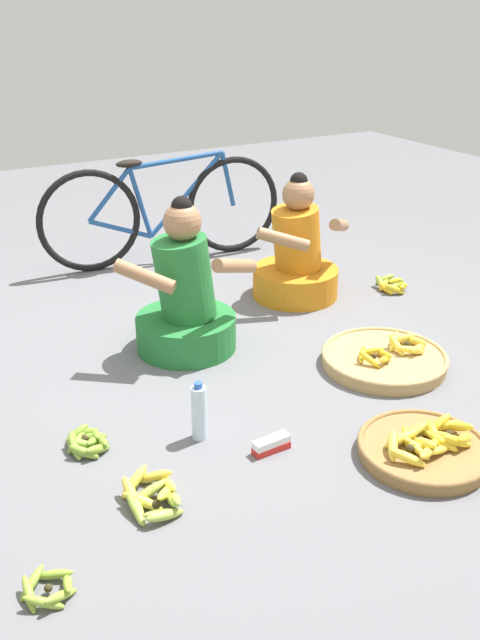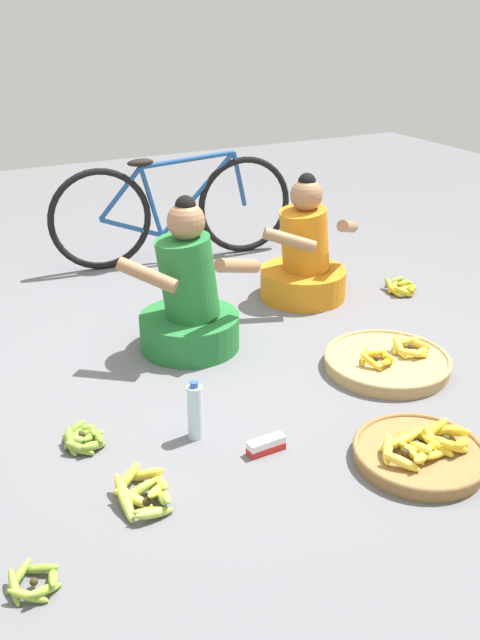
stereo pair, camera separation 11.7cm
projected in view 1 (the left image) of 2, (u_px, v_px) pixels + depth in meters
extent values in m
plane|color=slate|center=(220.00, 369.00, 3.46)|extent=(10.00, 10.00, 0.00)
cylinder|color=#237233|center=(186.00, 332.00, 3.64)|extent=(0.52, 0.52, 0.18)
cylinder|color=#237233|center=(184.00, 278.00, 3.51)|extent=(0.37, 0.34, 0.45)
sphere|color=#9E704C|center=(182.00, 222.00, 3.39)|extent=(0.19, 0.19, 0.19)
sphere|color=black|center=(182.00, 207.00, 3.36)|extent=(0.10, 0.10, 0.10)
cylinder|color=#9E704C|center=(145.00, 276.00, 3.31)|extent=(0.27, 0.26, 0.16)
cylinder|color=#9E704C|center=(235.00, 266.00, 3.44)|extent=(0.31, 0.19, 0.16)
cylinder|color=orange|center=(295.00, 282.00, 4.27)|extent=(0.52, 0.52, 0.18)
cylinder|color=orange|center=(297.00, 239.00, 4.16)|extent=(0.36, 0.32, 0.40)
sphere|color=#9E704C|center=(298.00, 194.00, 4.05)|extent=(0.19, 0.19, 0.19)
sphere|color=black|center=(299.00, 181.00, 4.01)|extent=(0.10, 0.10, 0.10)
cylinder|color=#9E704C|center=(283.00, 239.00, 3.92)|extent=(0.31, 0.19, 0.16)
cylinder|color=#9E704C|center=(339.00, 225.00, 4.16)|extent=(0.28, 0.26, 0.16)
torus|color=black|center=(89.00, 221.00, 4.57)|extent=(0.68, 0.12, 0.68)
torus|color=black|center=(233.00, 205.00, 4.93)|extent=(0.68, 0.12, 0.68)
cylinder|color=#1E4C8C|center=(186.00, 195.00, 4.76)|extent=(0.55, 0.09, 0.55)
cylinder|color=#1E4C8C|center=(140.00, 203.00, 4.66)|extent=(0.15, 0.05, 0.49)
cylinder|color=#1E4C8C|center=(177.00, 160.00, 4.64)|extent=(0.65, 0.11, 0.08)
cylinder|color=#1E4C8C|center=(121.00, 229.00, 4.67)|extent=(0.42, 0.08, 0.18)
cylinder|color=#1E4C8C|center=(109.00, 195.00, 4.55)|extent=(0.32, 0.07, 0.35)
cylinder|color=#1E4C8C|center=(228.00, 179.00, 4.84)|extent=(0.11, 0.04, 0.38)
ellipsoid|color=black|center=(129.00, 164.00, 4.52)|extent=(0.18, 0.08, 0.05)
cylinder|color=olive|center=(423.00, 451.00, 2.79)|extent=(0.52, 0.52, 0.05)
torus|color=olive|center=(424.00, 446.00, 2.78)|extent=(0.53, 0.53, 0.02)
ellipsoid|color=yellow|center=(458.00, 427.00, 2.84)|extent=(0.06, 0.15, 0.09)
ellipsoid|color=yellow|center=(444.00, 425.00, 2.86)|extent=(0.15, 0.10, 0.07)
ellipsoid|color=yellow|center=(437.00, 425.00, 2.85)|extent=(0.15, 0.04, 0.09)
ellipsoid|color=yellow|center=(435.00, 435.00, 2.79)|extent=(0.08, 0.15, 0.09)
ellipsoid|color=yellow|center=(441.00, 441.00, 2.76)|extent=(0.08, 0.15, 0.07)
ellipsoid|color=yellow|center=(457.00, 441.00, 2.74)|extent=(0.15, 0.08, 0.10)
ellipsoid|color=yellow|center=(465.00, 438.00, 2.77)|extent=(0.15, 0.10, 0.09)
sphere|color=#382D19|center=(449.00, 434.00, 2.80)|extent=(0.03, 0.03, 0.03)
ellipsoid|color=yellow|center=(430.00, 433.00, 2.81)|extent=(0.05, 0.13, 0.07)
ellipsoid|color=yellow|center=(421.00, 431.00, 2.83)|extent=(0.11, 0.11, 0.07)
ellipsoid|color=yellow|center=(410.00, 432.00, 2.82)|extent=(0.13, 0.04, 0.06)
ellipsoid|color=yellow|center=(407.00, 439.00, 2.77)|extent=(0.08, 0.13, 0.07)
ellipsoid|color=yellow|center=(418.00, 446.00, 2.73)|extent=(0.10, 0.12, 0.07)
ellipsoid|color=yellow|center=(425.00, 447.00, 2.73)|extent=(0.13, 0.08, 0.06)
ellipsoid|color=yellow|center=(435.00, 442.00, 2.76)|extent=(0.12, 0.10, 0.07)
sphere|color=#382D19|center=(421.00, 439.00, 2.78)|extent=(0.03, 0.03, 0.03)
ellipsoid|color=yellow|center=(424.00, 443.00, 2.73)|extent=(0.06, 0.15, 0.09)
ellipsoid|color=yellow|center=(400.00, 439.00, 2.77)|extent=(0.16, 0.06, 0.07)
ellipsoid|color=yellow|center=(393.00, 445.00, 2.72)|extent=(0.12, 0.14, 0.09)
ellipsoid|color=yellow|center=(407.00, 458.00, 2.66)|extent=(0.13, 0.14, 0.07)
ellipsoid|color=yellow|center=(427.00, 453.00, 2.68)|extent=(0.15, 0.11, 0.08)
sphere|color=#382D19|center=(410.00, 448.00, 2.71)|extent=(0.03, 0.03, 0.03)
ellipsoid|color=yellow|center=(436.00, 435.00, 2.79)|extent=(0.06, 0.15, 0.08)
ellipsoid|color=yellow|center=(415.00, 433.00, 2.81)|extent=(0.14, 0.03, 0.08)
ellipsoid|color=yellow|center=(416.00, 448.00, 2.72)|extent=(0.05, 0.15, 0.06)
ellipsoid|color=yellow|center=(440.00, 450.00, 2.71)|extent=(0.15, 0.06, 0.06)
sphere|color=#382D19|center=(426.00, 442.00, 2.76)|extent=(0.03, 0.03, 0.03)
cylinder|color=tan|center=(384.00, 360.00, 3.48)|extent=(0.61, 0.61, 0.06)
torus|color=tan|center=(384.00, 355.00, 3.47)|extent=(0.62, 0.62, 0.02)
ellipsoid|color=yellow|center=(416.00, 341.00, 3.55)|extent=(0.04, 0.15, 0.07)
ellipsoid|color=yellow|center=(402.00, 339.00, 3.57)|extent=(0.15, 0.08, 0.07)
ellipsoid|color=yellow|center=(394.00, 341.00, 3.53)|extent=(0.14, 0.12, 0.08)
ellipsoid|color=yellow|center=(396.00, 345.00, 3.49)|extent=(0.05, 0.15, 0.09)
ellipsoid|color=yellow|center=(411.00, 350.00, 3.46)|extent=(0.15, 0.09, 0.07)
ellipsoid|color=yellow|center=(419.00, 348.00, 3.48)|extent=(0.15, 0.09, 0.06)
sphere|color=#382D19|center=(407.00, 344.00, 3.52)|extent=(0.03, 0.03, 0.03)
ellipsoid|color=gold|center=(385.00, 354.00, 3.42)|extent=(0.05, 0.13, 0.06)
ellipsoid|color=gold|center=(371.00, 351.00, 3.46)|extent=(0.13, 0.09, 0.05)
ellipsoid|color=gold|center=(362.00, 355.00, 3.42)|extent=(0.11, 0.11, 0.06)
ellipsoid|color=gold|center=(369.00, 359.00, 3.36)|extent=(0.08, 0.13, 0.08)
ellipsoid|color=gold|center=(385.00, 359.00, 3.37)|extent=(0.13, 0.08, 0.07)
sphere|color=#382D19|center=(374.00, 356.00, 3.40)|extent=(0.03, 0.03, 0.03)
ellipsoid|color=#8CAD38|center=(67.00, 583.00, 2.16)|extent=(0.05, 0.13, 0.07)
ellipsoid|color=#8CAD38|center=(54.00, 574.00, 2.20)|extent=(0.13, 0.09, 0.05)
ellipsoid|color=#8CAD38|center=(32.00, 583.00, 2.16)|extent=(0.12, 0.11, 0.07)
ellipsoid|color=#8CAD38|center=(29.00, 594.00, 2.12)|extent=(0.03, 0.13, 0.07)
ellipsoid|color=#8CAD38|center=(44.00, 602.00, 2.09)|extent=(0.13, 0.09, 0.07)
ellipsoid|color=#8CAD38|center=(61.00, 596.00, 2.11)|extent=(0.13, 0.08, 0.07)
sphere|color=#382D19|center=(48.00, 588.00, 2.14)|extent=(0.03, 0.03, 0.03)
ellipsoid|color=olive|center=(102.00, 441.00, 2.85)|extent=(0.05, 0.13, 0.07)
ellipsoid|color=olive|center=(92.00, 437.00, 2.88)|extent=(0.13, 0.10, 0.06)
ellipsoid|color=olive|center=(76.00, 443.00, 2.84)|extent=(0.12, 0.11, 0.06)
ellipsoid|color=olive|center=(75.00, 448.00, 2.80)|extent=(0.04, 0.13, 0.08)
ellipsoid|color=olive|center=(84.00, 452.00, 2.77)|extent=(0.13, 0.11, 0.08)
ellipsoid|color=olive|center=(98.00, 449.00, 2.79)|extent=(0.13, 0.08, 0.08)
sphere|color=#382D19|center=(89.00, 445.00, 2.83)|extent=(0.03, 0.03, 0.03)
ellipsoid|color=olive|center=(96.00, 435.00, 2.88)|extent=(0.05, 0.12, 0.07)
ellipsoid|color=olive|center=(86.00, 432.00, 2.91)|extent=(0.12, 0.09, 0.06)
ellipsoid|color=olive|center=(78.00, 433.00, 2.90)|extent=(0.12, 0.06, 0.07)
ellipsoid|color=olive|center=(72.00, 440.00, 2.86)|extent=(0.07, 0.12, 0.05)
ellipsoid|color=olive|center=(77.00, 445.00, 2.83)|extent=(0.10, 0.11, 0.06)
ellipsoid|color=olive|center=(84.00, 444.00, 2.82)|extent=(0.12, 0.07, 0.08)
ellipsoid|color=olive|center=(95.00, 441.00, 2.85)|extent=(0.11, 0.10, 0.07)
sphere|color=#382D19|center=(84.00, 438.00, 2.87)|extent=(0.03, 0.03, 0.03)
ellipsoid|color=#8CAD38|center=(397.00, 281.00, 4.44)|extent=(0.05, 0.14, 0.08)
ellipsoid|color=#8CAD38|center=(385.00, 279.00, 4.47)|extent=(0.15, 0.07, 0.08)
ellipsoid|color=#8CAD38|center=(381.00, 283.00, 4.40)|extent=(0.07, 0.14, 0.09)
ellipsoid|color=#8CAD38|center=(397.00, 286.00, 4.38)|extent=(0.14, 0.07, 0.06)
sphere|color=#382D19|center=(389.00, 283.00, 4.42)|extent=(0.04, 0.04, 0.04)
ellipsoid|color=gold|center=(402.00, 285.00, 4.38)|extent=(0.07, 0.14, 0.08)
ellipsoid|color=gold|center=(391.00, 282.00, 4.42)|extent=(0.14, 0.10, 0.08)
ellipsoid|color=gold|center=(384.00, 285.00, 4.40)|extent=(0.14, 0.10, 0.07)
ellipsoid|color=gold|center=(386.00, 288.00, 4.34)|extent=(0.04, 0.14, 0.07)
ellipsoid|color=gold|center=(395.00, 289.00, 4.31)|extent=(0.14, 0.11, 0.09)
ellipsoid|color=gold|center=(403.00, 287.00, 4.35)|extent=(0.13, 0.12, 0.08)
sphere|color=#382D19|center=(393.00, 286.00, 4.37)|extent=(0.04, 0.04, 0.04)
ellipsoid|color=yellow|center=(167.00, 483.00, 2.59)|extent=(0.04, 0.16, 0.08)
ellipsoid|color=yellow|center=(154.00, 477.00, 2.62)|extent=(0.15, 0.13, 0.09)
ellipsoid|color=yellow|center=(135.00, 481.00, 2.59)|extent=(0.16, 0.11, 0.10)
ellipsoid|color=yellow|center=(131.00, 494.00, 2.53)|extent=(0.04, 0.16, 0.10)
ellipsoid|color=yellow|center=(143.00, 501.00, 2.50)|extent=(0.14, 0.14, 0.08)
ellipsoid|color=yellow|center=(167.00, 492.00, 2.54)|extent=(0.14, 0.14, 0.09)
sphere|color=#382D19|center=(149.00, 490.00, 2.56)|extent=(0.03, 0.03, 0.03)
ellipsoid|color=#9EB747|center=(175.00, 499.00, 2.51)|extent=(0.07, 0.16, 0.09)
ellipsoid|color=#9EB747|center=(148.00, 493.00, 2.54)|extent=(0.16, 0.05, 0.09)
ellipsoid|color=#9EB747|center=(138.00, 509.00, 2.47)|extent=(0.06, 0.16, 0.07)
ellipsoid|color=#9EB747|center=(165.00, 515.00, 2.44)|extent=(0.16, 0.05, 0.07)
sphere|color=#382D19|center=(156.00, 504.00, 2.49)|extent=(0.03, 0.03, 0.03)
ellipsoid|color=#8CAD38|center=(171.00, 499.00, 2.52)|extent=(0.06, 0.15, 0.08)
ellipsoid|color=#8CAD38|center=(147.00, 492.00, 2.55)|extent=(0.15, 0.04, 0.07)
ellipsoid|color=#8CAD38|center=(136.00, 509.00, 2.46)|extent=(0.04, 0.15, 0.08)
ellipsoid|color=#8CAD38|center=(161.00, 514.00, 2.45)|extent=(0.15, 0.04, 0.08)
sphere|color=#382D19|center=(153.00, 504.00, 2.50)|extent=(0.03, 0.03, 0.03)
cylinder|color=silver|center=(199.00, 413.00, 2.87)|extent=(0.06, 0.06, 0.24)
cylinder|color=#2D59B7|center=(198.00, 385.00, 2.82)|extent=(0.04, 0.04, 0.02)
cube|color=red|center=(271.00, 448.00, 2.83)|extent=(0.16, 0.05, 0.03)
cube|color=white|center=(271.00, 441.00, 2.82)|extent=(0.16, 0.06, 0.03)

